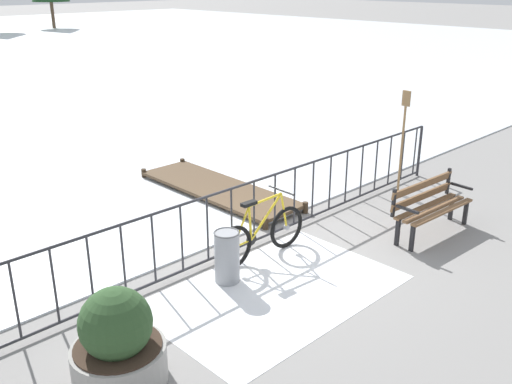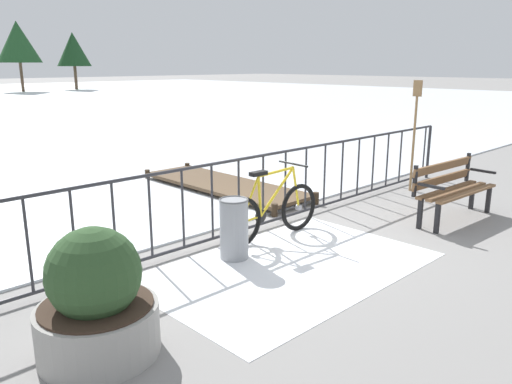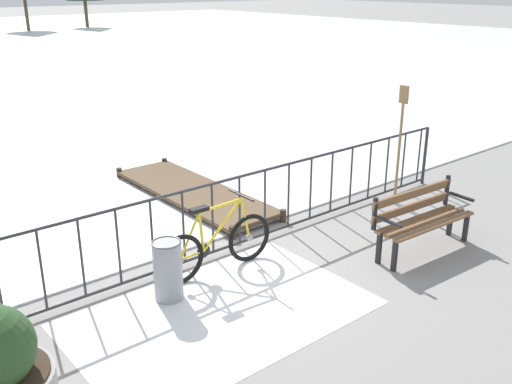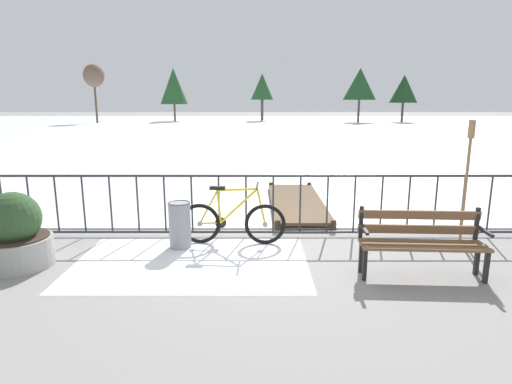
{
  "view_description": "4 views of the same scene",
  "coord_description": "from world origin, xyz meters",
  "views": [
    {
      "loc": [
        -5.75,
        -5.71,
        3.89
      ],
      "look_at": [
        -0.25,
        -0.06,
        0.9
      ],
      "focal_mm": 40.03,
      "sensor_mm": 36.0,
      "label": 1
    },
    {
      "loc": [
        -5.03,
        -4.78,
        2.26
      ],
      "look_at": [
        -0.26,
        0.11,
        0.52
      ],
      "focal_mm": 35.47,
      "sensor_mm": 36.0,
      "label": 2
    },
    {
      "loc": [
        -4.24,
        -5.76,
        3.53
      ],
      "look_at": [
        0.22,
        -0.36,
        0.94
      ],
      "focal_mm": 40.33,
      "sensor_mm": 36.0,
      "label": 3
    },
    {
      "loc": [
        -0.06,
        -6.93,
        2.27
      ],
      "look_at": [
        -0.04,
        -0.04,
        0.79
      ],
      "focal_mm": 29.85,
      "sensor_mm": 36.0,
      "label": 4
    }
  ],
  "objects": [
    {
      "name": "ground_plane",
      "position": [
        0.0,
        0.0,
        0.0
      ],
      "size": [
        160.0,
        160.0,
        0.0
      ],
      "primitive_type": "plane",
      "color": "gray"
    },
    {
      "name": "frozen_pond",
      "position": [
        0.0,
        28.4,
        0.01
      ],
      "size": [
        80.0,
        56.0,
        0.03
      ],
      "primitive_type": "cube",
      "color": "silver",
      "rests_on": "ground"
    },
    {
      "name": "snow_patch",
      "position": [
        -0.99,
        -1.2,
        0.0
      ],
      "size": [
        3.31,
        2.11,
        0.01
      ],
      "primitive_type": "cube",
      "color": "white",
      "rests_on": "ground"
    },
    {
      "name": "railing_fence",
      "position": [
        -0.0,
        0.0,
        0.56
      ],
      "size": [
        9.06,
        0.06,
        1.07
      ],
      "color": "#2D2D33",
      "rests_on": "ground"
    },
    {
      "name": "bicycle_near_railing",
      "position": [
        -0.44,
        -0.36,
        0.37
      ],
      "size": [
        1.71,
        0.52,
        0.97
      ],
      "color": "black",
      "rests_on": "ground"
    },
    {
      "name": "park_bench",
      "position": [
        2.11,
        -1.61,
        0.51
      ],
      "size": [
        1.62,
        0.57,
        0.89
      ],
      "color": "brown",
      "rests_on": "ground"
    },
    {
      "name": "planter_with_shrub",
      "position": [
        -3.4,
        -1.31,
        0.45
      ],
      "size": [
        0.96,
        0.96,
        1.05
      ],
      "color": "#9E9B96",
      "rests_on": "ground"
    },
    {
      "name": "trash_bin",
      "position": [
        -1.25,
        -0.54,
        0.37
      ],
      "size": [
        0.35,
        0.35,
        0.73
      ],
      "color": "gray",
      "rests_on": "ground"
    },
    {
      "name": "oar_upright",
      "position": [
        3.27,
        -0.32,
        1.14
      ],
      "size": [
        0.04,
        0.16,
        1.98
      ],
      "color": "#937047",
      "rests_on": "ground"
    },
    {
      "name": "wooden_dock",
      "position": [
        0.82,
        2.06,
        0.12
      ],
      "size": [
        1.1,
        3.62,
        0.2
      ],
      "color": "brown",
      "rests_on": "ground"
    },
    {
      "name": "tree_far_west",
      "position": [
        -9.07,
        40.98,
        3.81
      ],
      "size": [
        3.0,
        3.0,
        5.75
      ],
      "color": "brown",
      "rests_on": "ground"
    },
    {
      "name": "tree_west_mid",
      "position": [
        0.63,
        41.96,
        3.76
      ],
      "size": [
        2.54,
        2.54,
        5.22
      ],
      "color": "brown",
      "rests_on": "ground"
    },
    {
      "name": "tree_centre",
      "position": [
        -16.38,
        37.28,
        4.68
      ],
      "size": [
        2.07,
        2.07,
        5.86
      ],
      "color": "brown",
      "rests_on": "ground"
    },
    {
      "name": "tree_east_mid",
      "position": [
        15.61,
        39.33,
        3.47
      ],
      "size": [
        2.9,
        2.9,
        4.93
      ],
      "color": "brown",
      "rests_on": "ground"
    },
    {
      "name": "tree_far_east",
      "position": [
        10.83,
        38.94,
        3.95
      ],
      "size": [
        3.45,
        3.45,
        5.59
      ],
      "color": "brown",
      "rests_on": "ground"
    }
  ]
}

